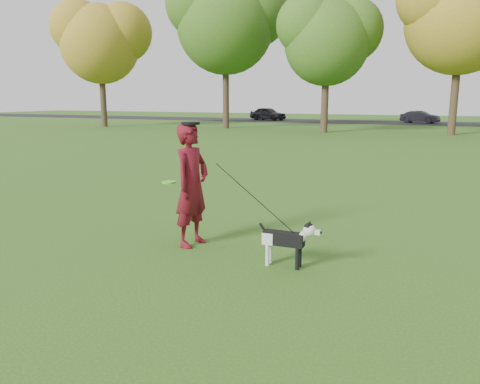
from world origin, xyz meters
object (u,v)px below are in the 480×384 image
at_px(man, 192,185).
at_px(car_mid, 420,117).
at_px(dog, 289,238).
at_px(car_left, 268,114).

distance_m(man, car_mid, 39.96).
bearing_deg(car_mid, dog, -163.66).
distance_m(man, car_left, 41.80).
relative_size(man, car_mid, 0.59).
relative_size(man, car_left, 0.52).
relative_size(dog, car_left, 0.24).
distance_m(man, dog, 1.88).
height_order(dog, car_mid, car_mid).
bearing_deg(man, dog, -95.04).
xyz_separation_m(dog, car_left, (-14.24, 40.29, 0.25)).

